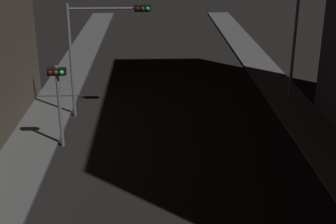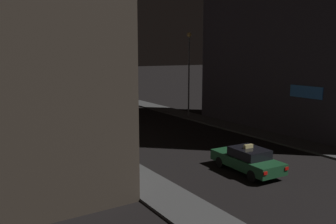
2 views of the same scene
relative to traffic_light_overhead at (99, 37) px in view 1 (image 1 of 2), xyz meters
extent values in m
cube|color=#4C4C4C|center=(-2.93, 2.60, -4.14)|extent=(2.38, 59.40, 0.13)
cube|color=#4C4C4C|center=(10.45, 2.60, -4.14)|extent=(2.38, 59.40, 0.13)
cylinder|color=slate|center=(-1.49, 0.01, -1.26)|extent=(0.16, 0.16, 5.89)
cylinder|color=slate|center=(0.36, 0.01, 1.43)|extent=(3.71, 0.10, 0.10)
cube|color=black|center=(2.21, 0.01, 1.43)|extent=(0.80, 0.28, 0.32)
sphere|color=#3F0C0C|center=(1.97, -0.16, 1.43)|extent=(0.20, 0.20, 0.20)
sphere|color=#3F2D0C|center=(2.21, -0.16, 1.43)|extent=(0.20, 0.20, 0.20)
sphere|color=#19E54C|center=(2.46, -0.16, 1.43)|extent=(0.20, 0.20, 0.20)
cylinder|color=slate|center=(-1.49, -3.79, -2.31)|extent=(0.16, 0.16, 3.79)
cube|color=black|center=(-1.49, -3.79, -0.66)|extent=(0.80, 0.28, 0.32)
sphere|color=#3F0C0C|center=(-1.74, -3.96, -0.66)|extent=(0.20, 0.20, 0.20)
sphere|color=#3F2D0C|center=(-1.49, -3.96, -0.66)|extent=(0.20, 0.20, 0.20)
sphere|color=#19E54C|center=(-1.24, -3.96, -0.66)|extent=(0.20, 0.20, 0.20)
cylinder|color=slate|center=(10.40, 1.53, -0.03)|extent=(0.16, 0.16, 8.09)
camera|label=1|loc=(2.63, -23.82, 5.11)|focal=51.06mm
camera|label=2|loc=(-11.20, -28.53, 2.50)|focal=37.92mm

